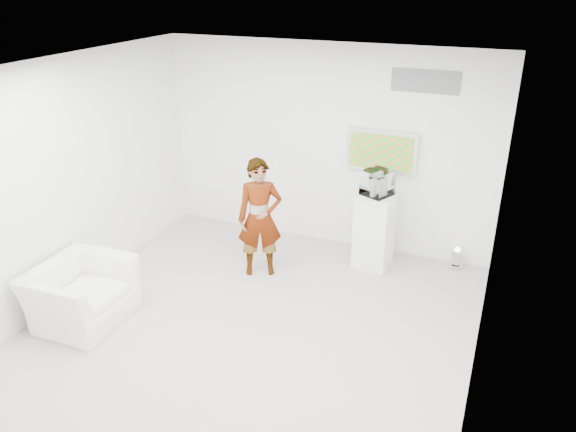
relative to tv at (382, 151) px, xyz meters
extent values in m
cube|color=#B6B1A7|center=(-0.85, -2.45, -1.55)|extent=(5.00, 5.00, 0.01)
cube|color=#2F2F32|center=(-0.85, -2.45, 1.45)|extent=(5.00, 5.00, 0.01)
cube|color=white|center=(-0.85, 0.05, -0.05)|extent=(5.00, 0.01, 3.00)
cube|color=white|center=(-0.85, -4.95, -0.05)|extent=(5.00, 0.01, 3.00)
cube|color=white|center=(-3.35, -2.45, -0.05)|extent=(0.01, 5.00, 3.00)
cube|color=white|center=(1.65, -2.45, -0.05)|extent=(0.01, 5.00, 3.00)
cube|color=silver|center=(0.00, 0.00, 0.00)|extent=(1.00, 0.08, 0.60)
cube|color=slate|center=(0.50, 0.04, 1.00)|extent=(0.90, 0.02, 0.30)
imported|color=white|center=(-1.31, -1.28, -0.72)|extent=(0.72, 0.63, 1.65)
imported|color=white|center=(-2.80, -3.15, -1.19)|extent=(0.99, 1.13, 0.72)
cube|color=white|center=(0.08, -0.48, -1.01)|extent=(0.57, 0.57, 1.08)
cylinder|color=silver|center=(1.20, -0.13, -1.39)|extent=(0.26, 0.26, 0.32)
cube|color=white|center=(0.08, -0.48, -0.29)|extent=(0.46, 0.46, 0.35)
cube|color=white|center=(0.08, -0.48, -0.34)|extent=(0.10, 0.19, 0.24)
cube|color=white|center=(-1.16, -1.03, -0.06)|extent=(0.08, 0.14, 0.04)
camera|label=1|loc=(1.67, -7.50, 2.38)|focal=35.00mm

